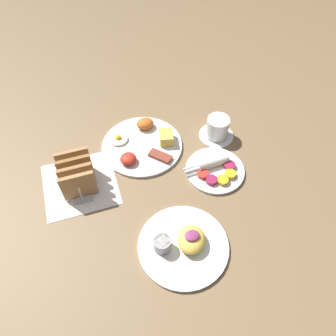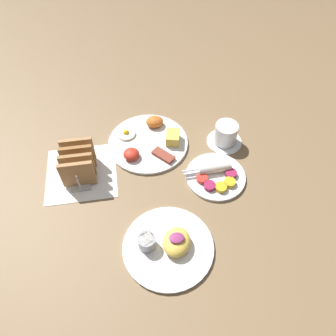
{
  "view_description": "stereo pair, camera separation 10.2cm",
  "coord_description": "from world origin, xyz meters",
  "px_view_note": "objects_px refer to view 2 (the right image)",
  "views": [
    {
      "loc": [
        -0.12,
        -0.56,
        0.83
      ],
      "look_at": [
        0.07,
        0.04,
        0.03
      ],
      "focal_mm": 35.0,
      "sensor_mm": 36.0,
      "label": 1
    },
    {
      "loc": [
        -0.03,
        -0.58,
        0.83
      ],
      "look_at": [
        0.07,
        0.04,
        0.03
      ],
      "focal_mm": 35.0,
      "sensor_mm": 36.0,
      "label": 2
    }
  ],
  "objects_px": {
    "coffee_cup": "(226,135)",
    "plate_breakfast": "(149,141)",
    "toast_rack": "(78,163)",
    "plate_condiments": "(216,176)",
    "plate_foreground": "(168,245)"
  },
  "relations": [
    {
      "from": "plate_breakfast",
      "to": "coffee_cup",
      "type": "bearing_deg",
      "value": -7.52
    },
    {
      "from": "toast_rack",
      "to": "coffee_cup",
      "type": "distance_m",
      "value": 0.49
    },
    {
      "from": "plate_foreground",
      "to": "toast_rack",
      "type": "bearing_deg",
      "value": 128.47
    },
    {
      "from": "toast_rack",
      "to": "plate_condiments",
      "type": "bearing_deg",
      "value": -11.85
    },
    {
      "from": "plate_foreground",
      "to": "toast_rack",
      "type": "distance_m",
      "value": 0.38
    },
    {
      "from": "coffee_cup",
      "to": "plate_breakfast",
      "type": "bearing_deg",
      "value": 172.48
    },
    {
      "from": "plate_breakfast",
      "to": "plate_foreground",
      "type": "bearing_deg",
      "value": -89.31
    },
    {
      "from": "plate_breakfast",
      "to": "plate_foreground",
      "type": "xyz_separation_m",
      "value": [
        0.0,
        -0.39,
        0.0
      ]
    },
    {
      "from": "toast_rack",
      "to": "coffee_cup",
      "type": "relative_size",
      "value": 1.23
    },
    {
      "from": "plate_condiments",
      "to": "plate_foreground",
      "type": "distance_m",
      "value": 0.28
    },
    {
      "from": "plate_foreground",
      "to": "toast_rack",
      "type": "height_order",
      "value": "toast_rack"
    },
    {
      "from": "plate_breakfast",
      "to": "plate_foreground",
      "type": "height_order",
      "value": "plate_foreground"
    },
    {
      "from": "toast_rack",
      "to": "coffee_cup",
      "type": "xyz_separation_m",
      "value": [
        0.48,
        0.06,
        -0.02
      ]
    },
    {
      "from": "plate_breakfast",
      "to": "plate_foreground",
      "type": "relative_size",
      "value": 1.1
    },
    {
      "from": "plate_condiments",
      "to": "toast_rack",
      "type": "relative_size",
      "value": 1.33
    }
  ]
}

